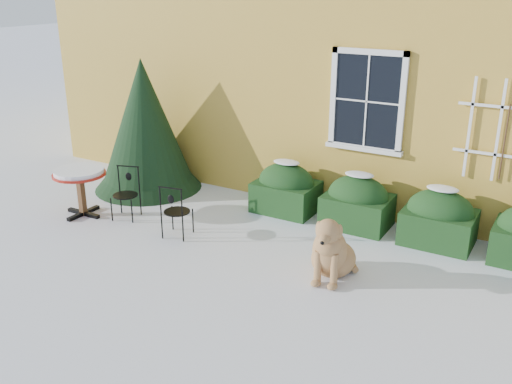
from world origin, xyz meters
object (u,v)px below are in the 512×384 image
Objects in this scene: patio_chair_far at (126,193)px; dog at (331,252)px; patio_chair_near at (176,211)px; evergreen_shrub at (146,138)px; bistro_table at (79,177)px.

dog is at bearing -21.72° from patio_chair_far.
evergreen_shrub is at bearing -50.66° from patio_chair_near.
evergreen_shrub is 1.67m from bistro_table.
evergreen_shrub is 2.48m from patio_chair_near.
evergreen_shrub reaches higher than dog.
evergreen_shrub is 2.28× the size of dog.
patio_chair_far is at bearing 23.64° from bistro_table.
dog is (3.82, -0.24, -0.05)m from patio_chair_far.
dog is (4.54, 0.08, -0.30)m from bistro_table.
evergreen_shrub reaches higher than patio_chair_near.
bistro_table is 4.55m from dog.
patio_chair_far reaches higher than patio_chair_near.
evergreen_shrub is at bearing 87.81° from bistro_table.
evergreen_shrub is 4.78m from dog.
evergreen_shrub is at bearing 98.19° from patio_chair_far.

